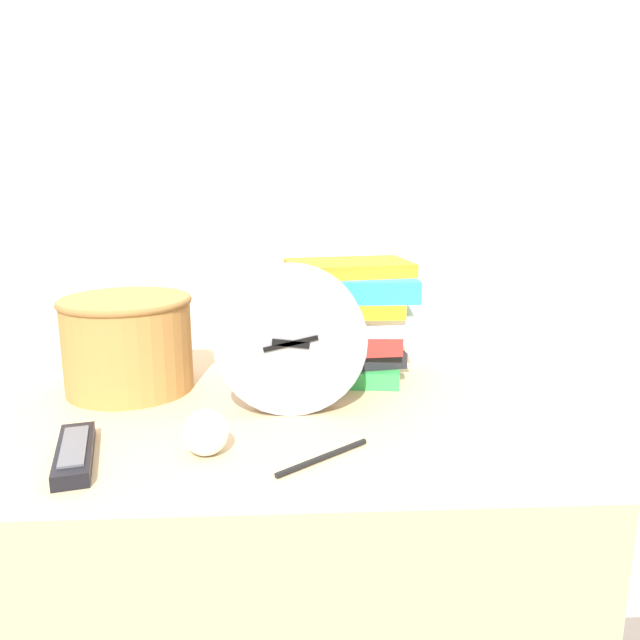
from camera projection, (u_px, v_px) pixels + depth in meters
The scene contains 8 objects.
wall_back at pixel (233, 137), 1.31m from camera, with size 6.00×0.04×2.40m.
desk at pixel (228, 606), 1.11m from camera, with size 1.03×0.68×0.76m.
desk_clock at pixel (291, 340), 0.97m from camera, with size 0.24×0.04×0.24m.
book_stack at pixel (346, 319), 1.14m from camera, with size 0.26×0.18×0.22m.
basket at pixel (128, 341), 1.08m from camera, with size 0.22×0.22×0.16m.
tv_remote at pixel (75, 453), 0.82m from camera, with size 0.08×0.17×0.02m.
crumpled_paper_ball at pixel (204, 433), 0.84m from camera, with size 0.06×0.06×0.06m.
pen at pixel (323, 457), 0.82m from camera, with size 0.13×0.10×0.01m.
Camera 1 is at (0.11, -0.63, 1.13)m, focal length 35.00 mm.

